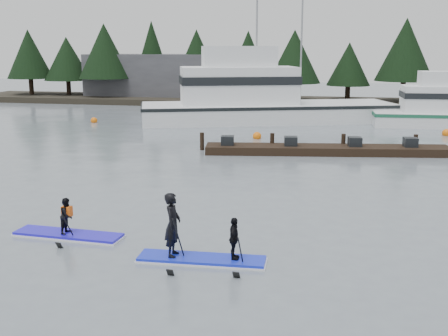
% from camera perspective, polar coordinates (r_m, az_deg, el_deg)
% --- Properties ---
extents(ground, '(160.00, 160.00, 0.00)m').
position_cam_1_polar(ground, '(16.85, -4.30, -7.90)').
color(ground, slate).
rests_on(ground, ground).
extents(far_shore, '(70.00, 8.00, 0.60)m').
position_cam_1_polar(far_shore, '(57.61, 7.53, 6.65)').
color(far_shore, '#2D281E').
rests_on(far_shore, ground).
extents(treeline, '(60.00, 4.00, 8.00)m').
position_cam_1_polar(treeline, '(57.64, 7.52, 6.35)').
color(treeline, black).
rests_on(treeline, ground).
extents(waterfront_building, '(18.00, 6.00, 5.00)m').
position_cam_1_polar(waterfront_building, '(62.09, -5.40, 9.13)').
color(waterfront_building, '#4C4C51').
rests_on(waterfront_building, ground).
extents(fishing_boat_large, '(20.34, 11.75, 10.86)m').
position_cam_1_polar(fishing_boat_large, '(44.47, 3.72, 5.81)').
color(fishing_boat_large, white).
rests_on(fishing_boat_large, ground).
extents(floating_dock, '(13.47, 3.79, 0.45)m').
position_cam_1_polar(floating_dock, '(31.46, 10.41, 1.83)').
color(floating_dock, black).
rests_on(floating_dock, ground).
extents(buoy_b, '(0.56, 0.56, 0.56)m').
position_cam_1_polar(buoy_b, '(36.20, 3.37, 3.00)').
color(buoy_b, orange).
rests_on(buoy_b, ground).
extents(buoy_a, '(0.52, 0.52, 0.52)m').
position_cam_1_polar(buoy_a, '(45.09, -13.06, 4.53)').
color(buoy_a, orange).
rests_on(buoy_a, ground).
extents(buoy_c, '(0.57, 0.57, 0.57)m').
position_cam_1_polar(buoy_c, '(40.27, 21.65, 3.09)').
color(buoy_c, orange).
rests_on(buoy_c, ground).
extents(paddleboard_solo, '(3.46, 1.16, 1.75)m').
position_cam_1_polar(paddleboard_solo, '(18.15, -15.58, -5.73)').
color(paddleboard_solo, '#2017DA').
rests_on(paddleboard_solo, ground).
extents(paddleboard_duo, '(3.54, 1.24, 2.40)m').
position_cam_1_polar(paddleboard_duo, '(15.49, -2.95, -7.22)').
color(paddleboard_duo, '#1729D8').
rests_on(paddleboard_duo, ground).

